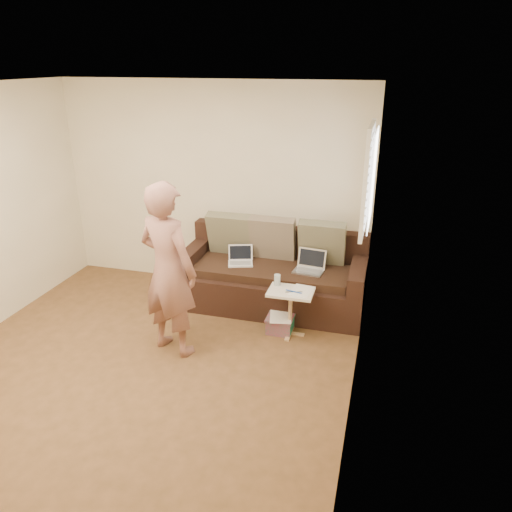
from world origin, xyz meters
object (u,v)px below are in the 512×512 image
Objects in this scene: sofa at (272,273)px; person at (168,270)px; laptop_white at (240,264)px; side_table at (290,313)px; striped_box at (280,323)px; laptop_silver at (308,272)px; drinking_glass at (277,280)px.

person reaches higher than sofa.
side_table is at bearing -55.48° from laptop_white.
sofa is 4.16× the size of side_table.
person reaches higher than striped_box.
laptop_silver reaches higher than striped_box.
person is 3.39× the size of side_table.
sofa is 0.72m from striped_box.
sofa is at bearing 119.45° from side_table.
drinking_glass reaches higher than laptop_white.
laptop_white is at bearing 140.62° from drinking_glass.
striped_box is (0.99, 0.64, -0.80)m from person.
laptop_white is 0.92m from striped_box.
laptop_silver is 1.13× the size of striped_box.
person is 1.21m from drinking_glass.
sofa is at bearing 178.16° from laptop_silver.
sofa is 7.56× the size of laptop_white.
laptop_silver is 0.63× the size of side_table.
striped_box is at bearing -129.81° from person.
sofa is 7.44× the size of striped_box.
drinking_glass reaches higher than side_table.
laptop_white is (-0.38, -0.06, 0.10)m from sofa.
laptop_white is 0.98× the size of striped_box.
striped_box is at bearing -47.43° from drinking_glass.
person is 14.93× the size of drinking_glass.
striped_box is (0.62, -0.52, -0.43)m from laptop_white.
sofa reaches higher than laptop_white.
laptop_silver is 0.70m from striped_box.
laptop_white is at bearing -173.40° from laptop_silver.
laptop_silver is 0.53m from drinking_glass.
side_table is 0.21m from striped_box.
laptop_silver is at bearing 68.25° from striped_box.
sofa reaches higher than striped_box.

